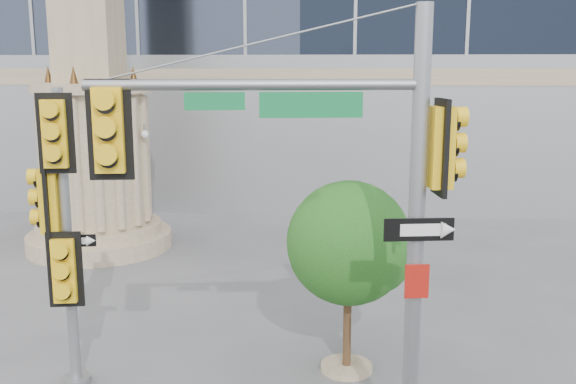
{
  "coord_description": "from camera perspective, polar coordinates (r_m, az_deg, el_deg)",
  "views": [
    {
      "loc": [
        1.14,
        -9.96,
        5.56
      ],
      "look_at": [
        0.35,
        2.0,
        3.22
      ],
      "focal_mm": 40.0,
      "sensor_mm": 36.0,
      "label": 1
    }
  ],
  "objects": [
    {
      "name": "secondary_signal_pole",
      "position": [
        11.43,
        -19.6,
        -2.15
      ],
      "size": [
        0.94,
        0.69,
        5.23
      ],
      "rotation": [
        0.0,
        0.0,
        0.15
      ],
      "color": "slate",
      "rests_on": "ground"
    },
    {
      "name": "main_signal_pole",
      "position": [
        8.81,
        4.2,
        0.58
      ],
      "size": [
        4.96,
        1.06,
        6.39
      ],
      "rotation": [
        0.0,
        0.0,
        0.13
      ],
      "color": "slate",
      "rests_on": "ground"
    },
    {
      "name": "monument",
      "position": [
        20.26,
        -17.17,
        10.45
      ],
      "size": [
        4.4,
        4.4,
        16.6
      ],
      "color": "gray",
      "rests_on": "ground"
    },
    {
      "name": "street_tree",
      "position": [
        11.63,
        5.63,
        -4.97
      ],
      "size": [
        2.3,
        2.25,
        3.58
      ],
      "color": "gray",
      "rests_on": "ground"
    }
  ]
}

